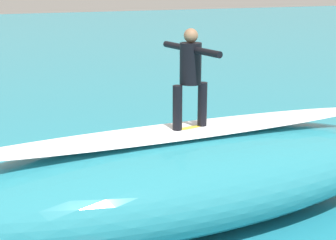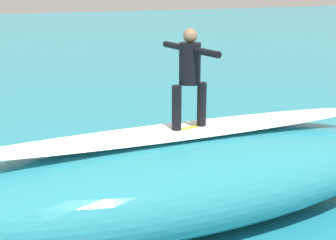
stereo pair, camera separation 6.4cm
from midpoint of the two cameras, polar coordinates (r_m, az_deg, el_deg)
ground_plane at (r=11.11m, az=-7.36°, el=-7.02°), size 120.00×120.00×0.00m
wave_crest at (r=8.97m, az=1.74°, el=-6.65°), size 9.21×2.96×1.69m
wave_foam_lip at (r=8.67m, az=1.79°, el=-1.22°), size 7.82×1.07×0.08m
surfboard_riding at (r=8.73m, az=2.60°, el=-1.11°), size 2.32×0.78×0.08m
surfer_riding at (r=8.50m, az=2.68°, el=5.53°), size 0.67×1.60×1.69m
surfboard_paddling at (r=13.13m, az=-1.45°, el=-3.10°), size 2.15×1.80×0.09m
surfer_paddling at (r=13.05m, az=-0.90°, el=-2.41°), size 1.49×1.18×0.31m
foam_patch_near at (r=11.94m, az=-12.44°, el=-5.31°), size 0.92×0.75×0.12m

